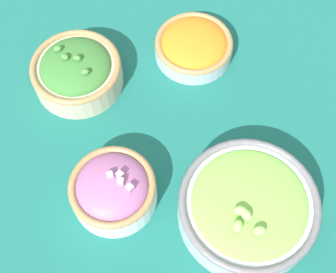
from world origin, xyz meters
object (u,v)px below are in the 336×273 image
at_px(bowl_lettuce, 248,207).
at_px(bowl_broccoli, 77,71).
at_px(bowl_carrots, 194,45).
at_px(bowl_red_onion, 113,189).

distance_m(bowl_lettuce, bowl_broccoli, 0.37).
distance_m(bowl_carrots, bowl_red_onion, 0.31).
relative_size(bowl_carrots, bowl_broccoli, 0.90).
bearing_deg(bowl_lettuce, bowl_broccoli, 36.23).
height_order(bowl_red_onion, bowl_broccoli, bowl_red_onion).
distance_m(bowl_red_onion, bowl_lettuce, 0.21).
height_order(bowl_carrots, bowl_broccoli, bowl_broccoli).
bearing_deg(bowl_red_onion, bowl_lettuce, -109.96).
bearing_deg(bowl_broccoli, bowl_lettuce, -143.77).
xyz_separation_m(bowl_carrots, bowl_red_onion, (-0.25, 0.19, 0.01)).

